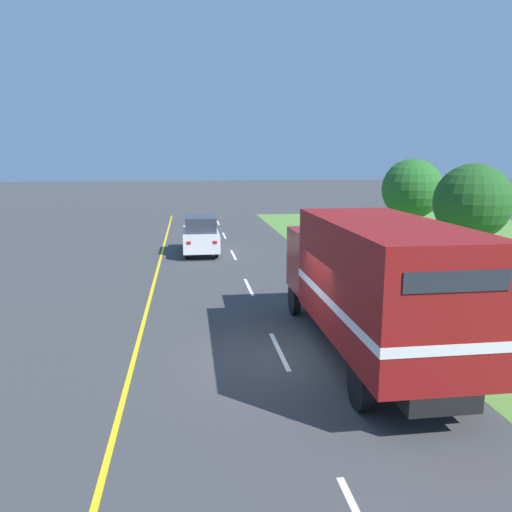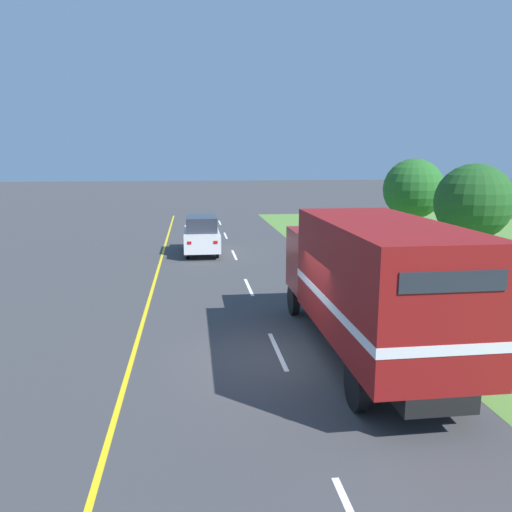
% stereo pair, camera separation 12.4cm
% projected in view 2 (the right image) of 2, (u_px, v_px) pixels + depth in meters
% --- Properties ---
extents(ground_plane, '(200.00, 200.00, 0.00)m').
position_uv_depth(ground_plane, '(281.00, 358.00, 12.53)').
color(ground_plane, '#3D3D3F').
extents(edge_line_yellow, '(0.12, 48.77, 0.01)m').
position_uv_depth(edge_line_yellow, '(153.00, 285.00, 19.63)').
color(edge_line_yellow, yellow).
rests_on(edge_line_yellow, ground).
extents(centre_dash_near, '(0.12, 2.60, 0.01)m').
position_uv_depth(centre_dash_near, '(278.00, 351.00, 12.97)').
color(centre_dash_near, white).
rests_on(centre_dash_near, ground).
extents(centre_dash_mid_a, '(0.12, 2.60, 0.01)m').
position_uv_depth(centre_dash_mid_a, '(249.00, 287.00, 19.40)').
color(centre_dash_mid_a, white).
rests_on(centre_dash_mid_a, ground).
extents(centre_dash_mid_b, '(0.12, 2.60, 0.01)m').
position_uv_depth(centre_dash_mid_b, '(234.00, 255.00, 25.82)').
color(centre_dash_mid_b, white).
rests_on(centre_dash_mid_b, ground).
extents(centre_dash_far, '(0.12, 2.60, 0.01)m').
position_uv_depth(centre_dash_far, '(226.00, 236.00, 32.24)').
color(centre_dash_far, white).
rests_on(centre_dash_far, ground).
extents(centre_dash_farthest, '(0.12, 2.60, 0.01)m').
position_uv_depth(centre_dash_farthest, '(220.00, 223.00, 38.66)').
color(centre_dash_farthest, white).
rests_on(centre_dash_farthest, ground).
extents(horse_trailer_truck, '(2.54, 8.34, 3.54)m').
position_uv_depth(horse_trailer_truck, '(369.00, 281.00, 12.14)').
color(horse_trailer_truck, black).
rests_on(horse_trailer_truck, ground).
extents(lead_car_white, '(1.80, 4.29, 1.98)m').
position_uv_depth(lead_car_white, '(202.00, 235.00, 26.04)').
color(lead_car_white, black).
rests_on(lead_car_white, ground).
extents(highway_sign, '(1.96, 0.09, 2.65)m').
position_uv_depth(highway_sign, '(423.00, 254.00, 17.21)').
color(highway_sign, '#9E9EA3').
rests_on(highway_sign, ground).
extents(roadside_tree_near, '(3.27, 3.27, 4.72)m').
position_uv_depth(roadside_tree_near, '(473.00, 202.00, 21.33)').
color(roadside_tree_near, brown).
rests_on(roadside_tree_near, ground).
extents(roadside_tree_mid, '(3.31, 3.31, 4.91)m').
position_uv_depth(roadside_tree_mid, '(413.00, 189.00, 27.49)').
color(roadside_tree_mid, brown).
rests_on(roadside_tree_mid, ground).
extents(delineator_post, '(0.08, 0.08, 0.95)m').
position_uv_depth(delineator_post, '(477.00, 352.00, 11.55)').
color(delineator_post, white).
rests_on(delineator_post, ground).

